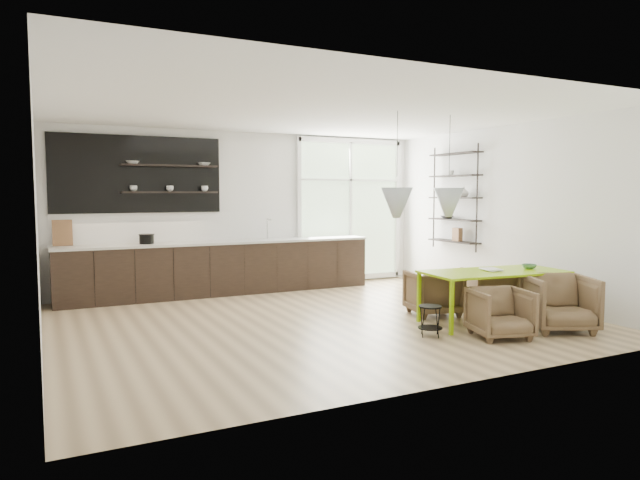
# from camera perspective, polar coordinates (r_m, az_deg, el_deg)

# --- Properties ---
(room) EXTENTS (7.02, 6.01, 2.91)m
(room) POSITION_cam_1_polar(r_m,az_deg,el_deg) (9.13, 0.11, 2.68)
(room) COLOR #D2B486
(room) RESTS_ON ground
(kitchen_run) EXTENTS (5.54, 0.69, 2.75)m
(kitchen_run) POSITION_cam_1_polar(r_m,az_deg,el_deg) (10.23, -10.32, -2.04)
(kitchen_run) COLOR black
(kitchen_run) RESTS_ON ground
(right_shelving) EXTENTS (0.26, 1.22, 1.90)m
(right_shelving) POSITION_cam_1_polar(r_m,az_deg,el_deg) (10.72, 13.38, 3.87)
(right_shelving) COLOR black
(right_shelving) RESTS_ON ground
(dining_table) EXTENTS (2.05, 1.08, 0.72)m
(dining_table) POSITION_cam_1_polar(r_m,az_deg,el_deg) (8.19, 17.01, -3.31)
(dining_table) COLOR #8BC105
(dining_table) RESTS_ON ground
(armchair_back_left) EXTENTS (0.84, 0.86, 0.65)m
(armchair_back_left) POSITION_cam_1_polar(r_m,az_deg,el_deg) (8.56, 11.25, -5.18)
(armchair_back_left) COLOR brown
(armchair_back_left) RESTS_ON ground
(armchair_back_right) EXTENTS (0.86, 0.87, 0.63)m
(armchair_back_right) POSITION_cam_1_polar(r_m,az_deg,el_deg) (9.21, 16.53, -4.65)
(armchair_back_right) COLOR brown
(armchair_back_right) RESTS_ON ground
(armchair_front_left) EXTENTS (0.82, 0.83, 0.62)m
(armchair_front_left) POSITION_cam_1_polar(r_m,az_deg,el_deg) (7.41, 17.58, -6.99)
(armchair_front_left) COLOR brown
(armchair_front_left) RESTS_ON ground
(armchair_front_right) EXTENTS (1.04, 1.05, 0.73)m
(armchair_front_right) POSITION_cam_1_polar(r_m,az_deg,el_deg) (8.04, 22.86, -5.83)
(armchair_front_right) COLOR brown
(armchair_front_right) RESTS_ON ground
(wire_stool) EXTENTS (0.30, 0.30, 0.39)m
(wire_stool) POSITION_cam_1_polar(r_m,az_deg,el_deg) (7.29, 10.97, -7.53)
(wire_stool) COLOR black
(wire_stool) RESTS_ON ground
(table_book) EXTENTS (0.27, 0.33, 0.03)m
(table_book) POSITION_cam_1_polar(r_m,az_deg,el_deg) (8.15, 16.09, -2.88)
(table_book) COLOR white
(table_book) RESTS_ON dining_table
(table_bowl) EXTENTS (0.20, 0.20, 0.06)m
(table_bowl) POSITION_cam_1_polar(r_m,az_deg,el_deg) (8.58, 20.20, -2.50)
(table_bowl) COLOR #47754D
(table_bowl) RESTS_ON dining_table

